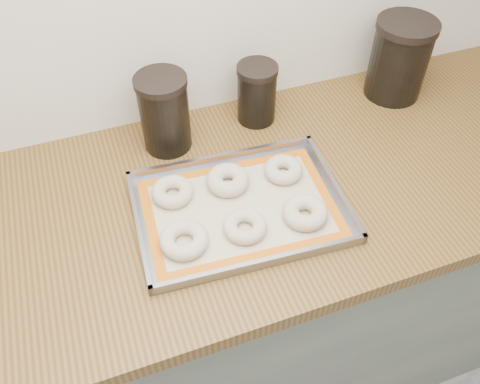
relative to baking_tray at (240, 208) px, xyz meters
name	(u,v)px	position (x,y,z in m)	size (l,w,h in m)	color
cabinet	(296,279)	(0.21, 0.06, -0.48)	(3.00, 0.65, 0.86)	slate
countertop	(311,177)	(0.21, 0.06, -0.03)	(3.06, 0.68, 0.04)	brown
baking_tray	(240,208)	(0.00, 0.00, 0.00)	(0.48, 0.36, 0.03)	gray
baking_mat	(240,209)	(0.00, 0.00, 0.00)	(0.44, 0.32, 0.00)	#C6B793
bagel_front_left	(184,240)	(-0.14, -0.05, 0.01)	(0.10, 0.10, 0.03)	beige
bagel_front_mid	(245,226)	(-0.01, -0.06, 0.01)	(0.09, 0.09, 0.03)	beige
bagel_front_right	(305,212)	(0.12, -0.07, 0.02)	(0.10, 0.10, 0.04)	beige
bagel_back_left	(172,192)	(-0.13, 0.09, 0.01)	(0.10, 0.10, 0.03)	beige
bagel_back_mid	(228,180)	(0.00, 0.08, 0.02)	(0.10, 0.10, 0.04)	beige
bagel_back_right	(283,170)	(0.13, 0.07, 0.01)	(0.09, 0.09, 0.03)	beige
canister_left	(164,113)	(-0.09, 0.27, 0.09)	(0.12, 0.12, 0.20)	black
canister_mid	(257,93)	(0.15, 0.29, 0.07)	(0.10, 0.10, 0.16)	black
canister_right	(399,59)	(0.55, 0.27, 0.10)	(0.16, 0.16, 0.22)	black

